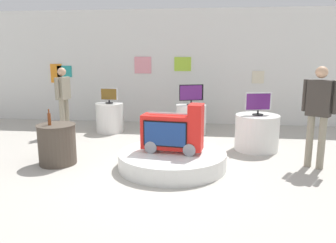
# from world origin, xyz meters

# --- Properties ---
(ground_plane) EXTENTS (30.00, 30.00, 0.00)m
(ground_plane) POSITION_xyz_m (0.00, 0.00, 0.00)
(ground_plane) COLOR #B2ADA3
(back_wall_display) EXTENTS (12.17, 0.13, 3.16)m
(back_wall_display) POSITION_xyz_m (0.00, 4.22, 1.58)
(back_wall_display) COLOR silver
(back_wall_display) RESTS_ON ground
(main_display_pedestal) EXTENTS (1.88, 1.88, 0.28)m
(main_display_pedestal) POSITION_xyz_m (0.38, 0.32, 0.14)
(main_display_pedestal) COLOR silver
(main_display_pedestal) RESTS_ON ground
(novelty_firetruck_tv) EXTENTS (1.08, 0.51, 0.85)m
(novelty_firetruck_tv) POSITION_xyz_m (0.40, 0.31, 0.63)
(novelty_firetruck_tv) COLOR gray
(novelty_firetruck_tv) RESTS_ON main_display_pedestal
(display_pedestal_left_rear) EXTENTS (0.69, 0.69, 0.73)m
(display_pedestal_left_rear) POSITION_xyz_m (-1.49, 2.85, 0.37)
(display_pedestal_left_rear) COLOR silver
(display_pedestal_left_rear) RESTS_ON ground
(tv_on_left_rear) EXTENTS (0.44, 0.19, 0.38)m
(tv_on_left_rear) POSITION_xyz_m (-1.49, 2.85, 0.94)
(tv_on_left_rear) COLOR black
(tv_on_left_rear) RESTS_ON display_pedestal_left_rear
(display_pedestal_center_rear) EXTENTS (0.74, 0.74, 0.73)m
(display_pedestal_center_rear) POSITION_xyz_m (0.57, 2.83, 0.37)
(display_pedestal_center_rear) COLOR silver
(display_pedestal_center_rear) RESTS_ON ground
(tv_on_center_rear) EXTENTS (0.58, 0.23, 0.50)m
(tv_on_center_rear) POSITION_xyz_m (0.57, 2.82, 1.01)
(tv_on_center_rear) COLOR black
(tv_on_center_rear) RESTS_ON display_pedestal_center_rear
(display_pedestal_right_rear) EXTENTS (0.89, 0.89, 0.73)m
(display_pedestal_right_rear) POSITION_xyz_m (1.99, 1.62, 0.37)
(display_pedestal_right_rear) COLOR silver
(display_pedestal_right_rear) RESTS_ON ground
(tv_on_right_rear) EXTENTS (0.53, 0.22, 0.46)m
(tv_on_right_rear) POSITION_xyz_m (1.99, 1.62, 0.98)
(tv_on_right_rear) COLOR black
(tv_on_right_rear) RESTS_ON display_pedestal_right_rear
(side_table_round) EXTENTS (0.68, 0.68, 0.73)m
(side_table_round) POSITION_xyz_m (-1.69, 0.28, 0.37)
(side_table_round) COLOR #4C4238
(side_table_round) RESTS_ON ground
(bottle_on_side_table) EXTENTS (0.06, 0.06, 0.29)m
(bottle_on_side_table) POSITION_xyz_m (-1.77, 0.21, 0.84)
(bottle_on_side_table) COLOR brown
(bottle_on_side_table) RESTS_ON side_table_round
(shopper_browsing_near_truck) EXTENTS (0.25, 0.56, 1.64)m
(shopper_browsing_near_truck) POSITION_xyz_m (-2.51, 2.45, 0.96)
(shopper_browsing_near_truck) COLOR gray
(shopper_browsing_near_truck) RESTS_ON ground
(shopper_browsing_rear) EXTENTS (0.48, 0.37, 1.76)m
(shopper_browsing_rear) POSITION_xyz_m (2.85, 0.62, 1.04)
(shopper_browsing_rear) COLOR gray
(shopper_browsing_rear) RESTS_ON ground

